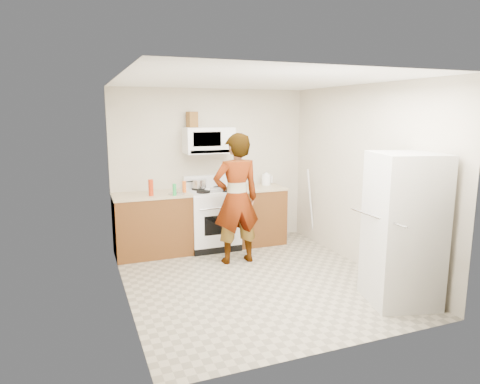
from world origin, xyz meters
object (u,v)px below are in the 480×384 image
gas_range (212,218)px  person (236,199)px  fridge (403,229)px  microwave (209,140)px  saucepan (199,184)px  kettle (266,180)px

gas_range → person: 0.89m
fridge → microwave: bearing=131.3°
person → gas_range: bearing=-80.7°
microwave → saucepan: size_ratio=3.25×
microwave → person: microwave is taller
microwave → saucepan: microwave is taller
person → kettle: size_ratio=10.36×
person → saucepan: bearing=-73.0°
microwave → fridge: 3.23m
gas_range → saucepan: 0.58m
gas_range → fridge: bearing=-62.6°
gas_range → saucepan: size_ratio=4.84×
kettle → person: bearing=-144.3°
microwave → kettle: microwave is taller
microwave → kettle: 1.20m
kettle → gas_range: bearing=177.4°
person → saucepan: person is taller
gas_range → person: size_ratio=0.61×
fridge → kettle: 2.83m
gas_range → kettle: gas_range is taller
gas_range → saucepan: gas_range is taller
person → kettle: bearing=-134.3°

